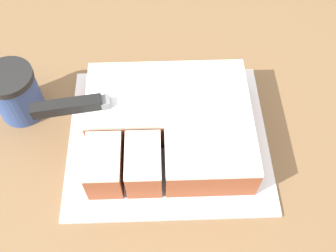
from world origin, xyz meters
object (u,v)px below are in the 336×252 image
cake (170,125)px  knife (84,105)px  coffee_cup (16,93)px  cake_board (168,138)px

cake → knife: knife is taller
coffee_cup → knife: bearing=-22.4°
knife → coffee_cup: coffee_cup is taller
cake_board → knife: 0.17m
cake → knife: (-0.15, 0.02, 0.05)m
knife → cake: bearing=-14.6°
cake_board → coffee_cup: 0.31m
cake → knife: size_ratio=0.96×
cake → coffee_cup: bearing=165.6°
cake_board → cake: bearing=38.1°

